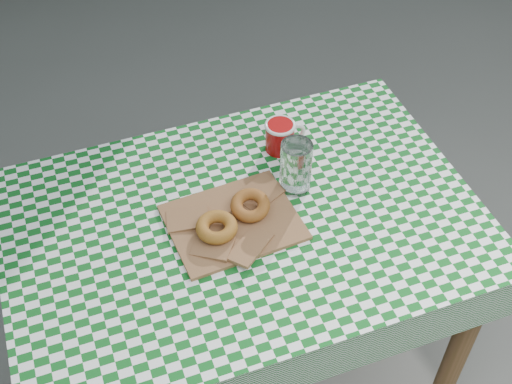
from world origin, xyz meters
TOP-DOWN VIEW (x-y plane):
  - table at (-0.14, 0.15)m, footprint 1.18×0.83m
  - tablecloth at (-0.14, 0.15)m, footprint 1.20×0.85m
  - paper_bag at (-0.17, 0.15)m, footprint 0.31×0.25m
  - bagel_front at (-0.22, 0.13)m, footprint 0.12×0.12m
  - bagel_back at (-0.12, 0.16)m, footprint 0.13×0.13m
  - coffee_mug at (0.05, 0.34)m, footprint 0.16×0.16m
  - drinking_glass at (0.02, 0.20)m, footprint 0.11×0.11m

SIDE VIEW (x-z plane):
  - table at x=-0.14m, z-range 0.00..0.75m
  - tablecloth at x=-0.14m, z-range 0.75..0.76m
  - paper_bag at x=-0.17m, z-range 0.76..0.77m
  - bagel_back at x=-0.12m, z-range 0.77..0.80m
  - bagel_front at x=-0.22m, z-range 0.77..0.80m
  - coffee_mug at x=0.05m, z-range 0.76..0.84m
  - drinking_glass at x=0.02m, z-range 0.76..0.90m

